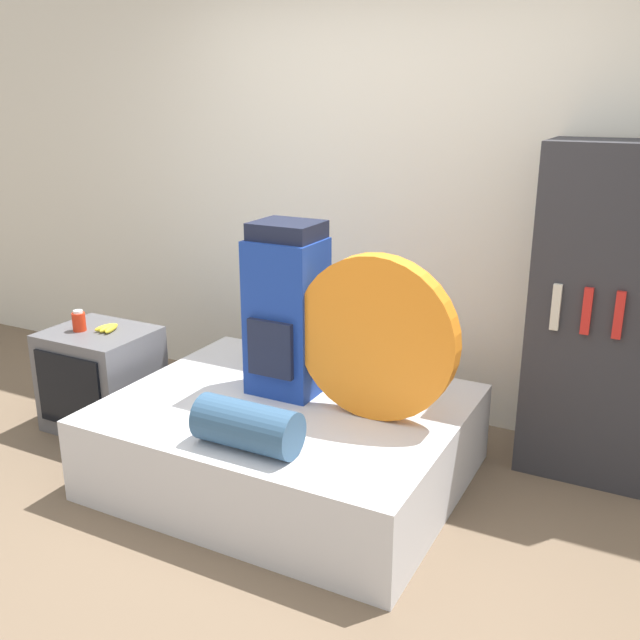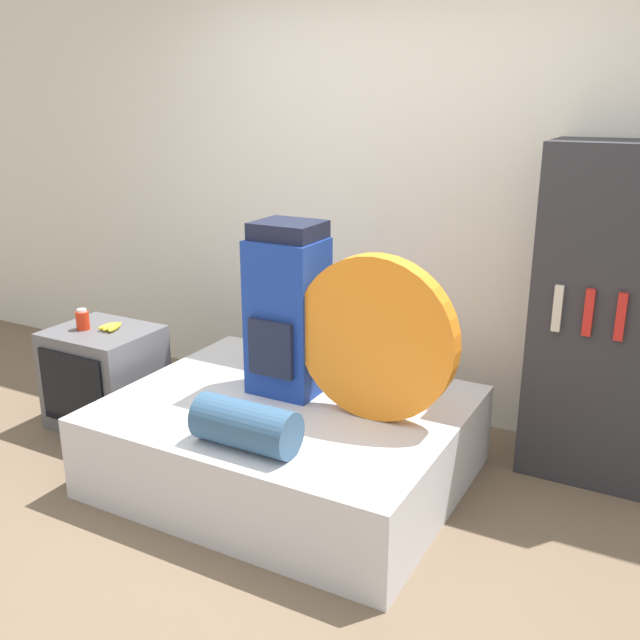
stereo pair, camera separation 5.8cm
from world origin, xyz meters
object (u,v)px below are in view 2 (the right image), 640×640
Objects in this scene: tent_bag at (376,338)px; television at (105,377)px; sleeping_roll at (246,425)px; bookshelf at (609,317)px; canister at (83,320)px; backpack at (287,311)px.

television is at bearing -178.93° from tent_bag.
bookshelf is at bearing 46.00° from sleeping_roll.
sleeping_roll is 3.81× the size of canister.
sleeping_roll is at bearing -75.29° from backpack.
sleeping_roll is 1.51m from canister.
television is (-1.34, 0.51, -0.23)m from sleeping_roll.
sleeping_roll is 1.45m from television.
bookshelf is (1.41, 0.67, -0.01)m from backpack.
television is 0.35× the size of bookshelf.
television is 2.75m from bookshelf.
tent_bag reaches higher than television.
tent_bag is 0.47× the size of bookshelf.
backpack is at bearing 104.71° from sleeping_roll.
canister reaches higher than television.
sleeping_roll is at bearing -18.26° from canister.
backpack is at bearing 171.33° from tent_bag.
backpack is at bearing 5.35° from television.
sleeping_roll is at bearing -123.00° from tent_bag.
sleeping_roll is (0.16, -0.62, -0.32)m from backpack.
tent_bag is 1.69× the size of sleeping_roll.
canister is (-1.78, -0.07, -0.17)m from tent_bag.
television is (-1.69, -0.03, -0.51)m from tent_bag.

